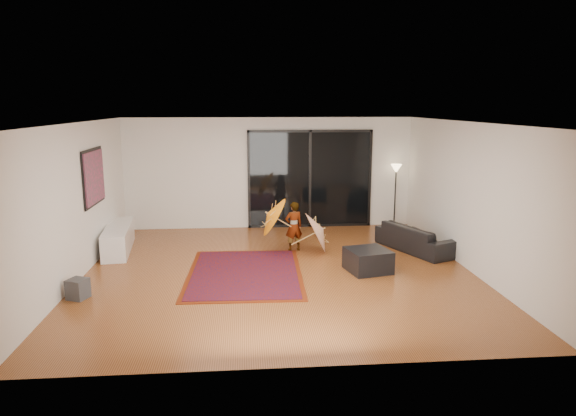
{
  "coord_description": "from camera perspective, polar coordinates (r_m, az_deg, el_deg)",
  "views": [
    {
      "loc": [
        -0.6,
        -8.96,
        3.02
      ],
      "look_at": [
        0.2,
        0.43,
        1.1
      ],
      "focal_mm": 32.0,
      "sensor_mm": 36.0,
      "label": 1
    }
  ],
  "objects": [
    {
      "name": "wall_right",
      "position": [
        9.99,
        19.44,
        1.24
      ],
      "size": [
        0.0,
        7.0,
        7.0
      ],
      "primitive_type": "plane",
      "rotation": [
        1.57,
        0.0,
        -1.57
      ],
      "color": "silver",
      "rests_on": "floor"
    },
    {
      "name": "wall_left",
      "position": [
        9.56,
        -22.44,
        0.59
      ],
      "size": [
        0.0,
        7.0,
        7.0
      ],
      "primitive_type": "plane",
      "rotation": [
        1.57,
        0.0,
        1.57
      ],
      "color": "silver",
      "rests_on": "floor"
    },
    {
      "name": "painting",
      "position": [
        10.45,
        -20.76,
        3.24
      ],
      "size": [
        0.04,
        1.28,
        1.08
      ],
      "color": "black",
      "rests_on": "wall_left"
    },
    {
      "name": "sofa",
      "position": [
        11.06,
        14.03,
        -3.23
      ],
      "size": [
        1.4,
        1.98,
        0.54
      ],
      "primitive_type": "imported",
      "rotation": [
        0.0,
        0.0,
        1.98
      ],
      "color": "black",
      "rests_on": "floor"
    },
    {
      "name": "floor",
      "position": [
        9.47,
        -1.0,
        -7.07
      ],
      "size": [
        7.0,
        7.0,
        0.0
      ],
      "primitive_type": "plane",
      "color": "#955328",
      "rests_on": "ground"
    },
    {
      "name": "persian_rug",
      "position": [
        9.4,
        -4.82,
        -7.2
      ],
      "size": [
        2.12,
        2.91,
        0.02
      ],
      "rotation": [
        0.0,
        0.0,
        -0.03
      ],
      "color": "#571B07",
      "rests_on": "floor"
    },
    {
      "name": "ceiling",
      "position": [
        8.98,
        -1.06,
        9.48
      ],
      "size": [
        7.0,
        7.0,
        0.0
      ],
      "primitive_type": "plane",
      "rotation": [
        3.14,
        0.0,
        0.0
      ],
      "color": "white",
      "rests_on": "wall_back"
    },
    {
      "name": "ottoman",
      "position": [
        9.55,
        8.87,
        -5.77
      ],
      "size": [
        0.86,
        0.86,
        0.41
      ],
      "primitive_type": "cube",
      "rotation": [
        0.0,
        0.0,
        0.23
      ],
      "color": "black",
      "rests_on": "floor"
    },
    {
      "name": "parasol_white",
      "position": [
        10.59,
        3.95,
        -2.25
      ],
      "size": [
        0.58,
        0.91,
        0.95
      ],
      "rotation": [
        0.0,
        1.11,
        0.0
      ],
      "color": "white",
      "rests_on": "floor"
    },
    {
      "name": "speaker",
      "position": [
        8.81,
        -22.32,
        -8.31
      ],
      "size": [
        0.36,
        0.36,
        0.32
      ],
      "primitive_type": "cube",
      "rotation": [
        0.0,
        0.0,
        -0.39
      ],
      "color": "#424244",
      "rests_on": "floor"
    },
    {
      "name": "child",
      "position": [
        10.66,
        0.64,
        -2.05
      ],
      "size": [
        0.43,
        0.35,
        1.04
      ],
      "primitive_type": "imported",
      "rotation": [
        0.0,
        0.0,
        3.44
      ],
      "color": "#999999",
      "rests_on": "floor"
    },
    {
      "name": "wall_back",
      "position": [
        12.58,
        -2.1,
        3.88
      ],
      "size": [
        7.0,
        0.0,
        7.0
      ],
      "primitive_type": "plane",
      "rotation": [
        1.57,
        0.0,
        0.0
      ],
      "color": "silver",
      "rests_on": "floor"
    },
    {
      "name": "media_console",
      "position": [
        11.29,
        -18.32,
        -3.21
      ],
      "size": [
        0.69,
        1.93,
        0.53
      ],
      "primitive_type": "cube",
      "rotation": [
        0.0,
        0.0,
        0.12
      ],
      "color": "white",
      "rests_on": "floor"
    },
    {
      "name": "wall_front",
      "position": [
        5.74,
        1.33,
        -5.38
      ],
      "size": [
        7.0,
        0.0,
        7.0
      ],
      "primitive_type": "plane",
      "rotation": [
        -1.57,
        0.0,
        0.0
      ],
      "color": "silver",
      "rests_on": "floor"
    },
    {
      "name": "floor_lamp",
      "position": [
        12.88,
        11.9,
        3.32
      ],
      "size": [
        0.27,
        0.27,
        1.57
      ],
      "color": "black",
      "rests_on": "floor"
    },
    {
      "name": "parasol_orange",
      "position": [
        10.53,
        -2.31,
        -1.03
      ],
      "size": [
        0.59,
        0.87,
        0.89
      ],
      "rotation": [
        0.0,
        -1.03,
        0.0
      ],
      "color": "orange",
      "rests_on": "child"
    },
    {
      "name": "sliding_door",
      "position": [
        12.66,
        2.45,
        3.24
      ],
      "size": [
        3.06,
        0.07,
        2.4
      ],
      "color": "black",
      "rests_on": "wall_back"
    }
  ]
}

